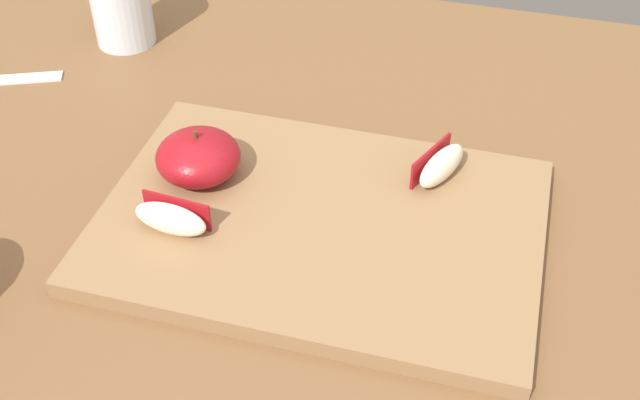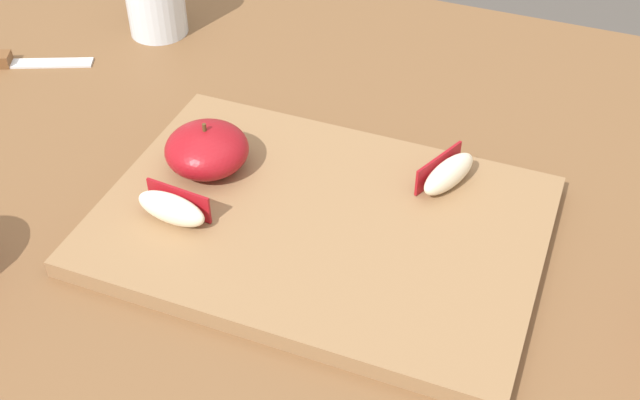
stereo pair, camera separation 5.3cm
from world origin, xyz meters
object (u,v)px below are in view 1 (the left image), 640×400
cutting_board (320,225)px  apple_half_skin_up (198,157)px  drinking_glass_water (120,0)px  apple_wedge_near_knife (171,218)px  apple_wedge_right (441,165)px

cutting_board → apple_half_skin_up: size_ratio=4.93×
cutting_board → drinking_glass_water: bearing=140.2°
apple_wedge_near_knife → apple_wedge_right: (0.20, 0.13, 0.00)m
apple_wedge_near_knife → drinking_glass_water: 0.36m
apple_wedge_right → drinking_glass_water: size_ratio=0.64×
apple_wedge_right → drinking_glass_water: drinking_glass_water is taller
apple_half_skin_up → apple_wedge_right: size_ratio=1.12×
apple_wedge_near_knife → drinking_glass_water: size_ratio=0.63×
cutting_board → apple_wedge_right: size_ratio=5.54×
cutting_board → apple_wedge_near_knife: (-0.11, -0.05, 0.02)m
apple_half_skin_up → drinking_glass_water: (-0.18, 0.23, 0.02)m
apple_half_skin_up → drinking_glass_water: 0.29m
cutting_board → apple_half_skin_up: 0.13m
apple_half_skin_up → apple_wedge_right: bearing=14.5°
cutting_board → apple_wedge_right: 0.12m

